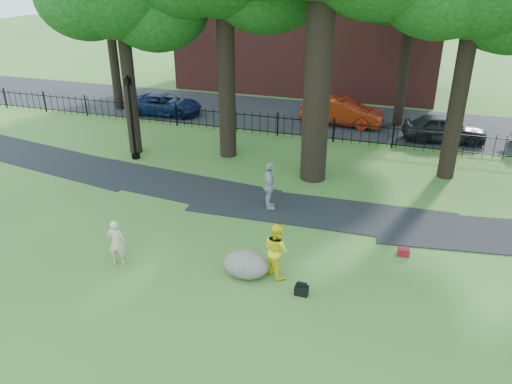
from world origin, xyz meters
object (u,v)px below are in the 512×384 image
(man, at_px, (277,250))
(red_sedan, at_px, (342,112))
(boulder, at_px, (246,263))
(woman, at_px, (116,242))
(lamppost, at_px, (132,119))

(man, distance_m, red_sedan, 15.63)
(boulder, distance_m, red_sedan, 15.92)
(woman, distance_m, lamppost, 9.24)
(man, xyz_separation_m, red_sedan, (-0.57, 15.62, -0.11))
(woman, height_order, red_sedan, red_sedan)
(woman, height_order, man, man)
(man, height_order, red_sedan, man)
(man, relative_size, boulder, 1.25)
(lamppost, relative_size, red_sedan, 0.87)
(woman, bearing_deg, red_sedan, -121.35)
(red_sedan, bearing_deg, boulder, -175.76)
(woman, bearing_deg, boulder, 172.45)
(man, bearing_deg, red_sedan, -47.78)
(red_sedan, bearing_deg, man, -172.62)
(woman, relative_size, boulder, 1.09)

